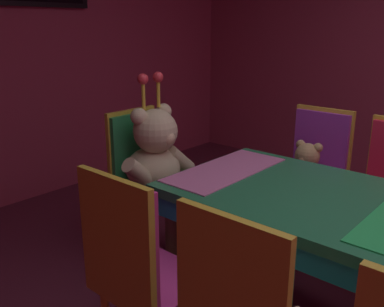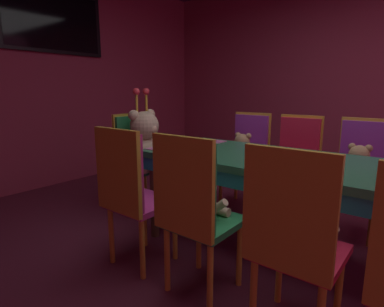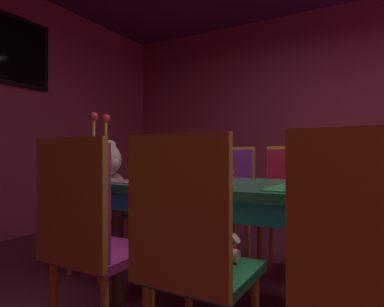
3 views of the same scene
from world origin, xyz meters
name	(u,v)px [view 3 (image 3 of 3)]	position (x,y,z in m)	size (l,w,h in m)	color
wall_right	(347,116)	(2.60, 0.00, 1.40)	(0.12, 6.40, 2.80)	#99334C
banquet_table	(311,202)	(0.00, 0.00, 0.65)	(0.90, 2.31, 0.75)	#26724C
chair_left_1	(367,266)	(-0.82, -0.29, 0.60)	(0.42, 0.41, 0.98)	red
teddy_left_1	(368,255)	(-0.68, -0.29, 0.59)	(0.25, 0.32, 0.31)	beige
chair_left_2	(188,240)	(-0.82, 0.29, 0.60)	(0.42, 0.41, 0.98)	#268C4C
teddy_left_2	(205,238)	(-0.68, 0.29, 0.57)	(0.22, 0.28, 0.27)	beige
chair_left_3	(84,225)	(-0.84, 0.82, 0.60)	(0.42, 0.41, 0.98)	#CC338C
chair_right_1	(369,198)	(0.83, -0.26, 0.60)	(0.42, 0.41, 0.98)	purple
teddy_right_1	(368,200)	(0.68, -0.26, 0.60)	(0.27, 0.35, 0.33)	tan
chair_right_2	(290,194)	(0.81, 0.30, 0.60)	(0.42, 0.41, 0.98)	red
chair_right_3	(230,190)	(0.83, 0.83, 0.60)	(0.42, 0.41, 0.98)	purple
teddy_right_3	(223,192)	(0.68, 0.83, 0.60)	(0.27, 0.35, 0.33)	tan
throne_chair	(89,194)	(0.00, 1.70, 0.60)	(0.41, 0.42, 0.98)	#268C4C
king_teddy_bear	(104,181)	(0.00, 1.53, 0.71)	(0.61, 0.47, 0.78)	beige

